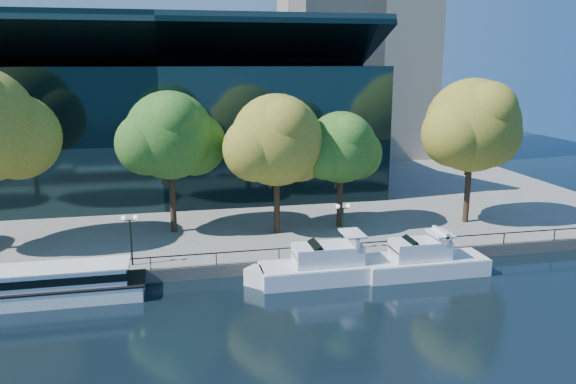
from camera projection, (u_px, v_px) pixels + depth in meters
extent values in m
plane|color=black|center=(221.00, 293.00, 41.08)|extent=(160.00, 160.00, 0.00)
cube|color=slate|center=(196.00, 183.00, 75.73)|extent=(90.00, 67.00, 1.00)
cube|color=#47443F|center=(217.00, 271.00, 43.87)|extent=(90.00, 0.25, 1.00)
cube|color=black|center=(216.00, 253.00, 43.73)|extent=(88.20, 0.08, 0.08)
cube|color=black|center=(216.00, 259.00, 43.84)|extent=(0.07, 0.07, 0.90)
cube|color=black|center=(162.00, 132.00, 68.92)|extent=(50.00, 24.00, 16.00)
cube|color=black|center=(158.00, 52.00, 62.94)|extent=(50.00, 17.14, 7.86)
cube|color=white|center=(40.00, 294.00, 39.57)|extent=(14.18, 3.44, 1.11)
cube|color=black|center=(40.00, 286.00, 39.43)|extent=(14.47, 3.51, 0.12)
cube|color=white|center=(46.00, 277.00, 39.39)|extent=(11.06, 2.82, 1.22)
cube|color=black|center=(46.00, 276.00, 39.38)|extent=(11.20, 2.89, 0.56)
cube|color=white|center=(45.00, 268.00, 39.24)|extent=(11.35, 2.96, 0.10)
cube|color=white|center=(335.00, 271.00, 43.44)|extent=(11.60, 3.31, 1.33)
cube|color=white|center=(261.00, 277.00, 42.27)|extent=(2.54, 2.54, 1.33)
cube|color=white|center=(335.00, 263.00, 43.28)|extent=(11.37, 3.25, 0.09)
cube|color=white|center=(328.00, 254.00, 42.98)|extent=(5.22, 2.49, 1.44)
cube|color=black|center=(309.00, 254.00, 42.65)|extent=(2.28, 2.39, 1.81)
cube|color=white|center=(353.00, 239.00, 43.14)|extent=(0.28, 2.58, 0.88)
cube|color=white|center=(353.00, 234.00, 43.03)|extent=(1.55, 2.58, 0.17)
cube|color=white|center=(425.00, 266.00, 44.54)|extent=(9.91, 3.08, 1.32)
cube|color=white|center=(365.00, 271.00, 43.54)|extent=(2.43, 2.43, 1.32)
cube|color=white|center=(425.00, 258.00, 44.38)|extent=(9.72, 3.02, 0.09)
cube|color=white|center=(420.00, 249.00, 44.10)|extent=(4.46, 2.31, 1.43)
cube|color=black|center=(405.00, 249.00, 43.82)|extent=(2.02, 2.22, 1.66)
cube|color=white|center=(441.00, 235.00, 44.20)|extent=(0.28, 2.41, 0.88)
cube|color=white|center=(441.00, 233.00, 44.17)|extent=(1.54, 2.41, 0.17)
sphere|color=olive|center=(17.00, 137.00, 47.25)|extent=(7.23, 7.23, 7.23)
cylinder|color=black|center=(172.00, 194.00, 51.62)|extent=(0.56, 0.56, 7.23)
cylinder|color=black|center=(177.00, 163.00, 51.26)|extent=(1.16, 1.75, 3.62)
cylinder|color=black|center=(167.00, 167.00, 50.66)|extent=(1.07, 1.21, 3.24)
sphere|color=#27571B|center=(170.00, 135.00, 50.38)|extent=(7.97, 7.97, 7.97)
sphere|color=#27571B|center=(194.00, 144.00, 52.19)|extent=(5.98, 5.98, 5.98)
sphere|color=#27571B|center=(147.00, 144.00, 49.35)|extent=(5.58, 5.58, 5.58)
sphere|color=#27571B|center=(174.00, 121.00, 48.62)|extent=(4.78, 4.78, 4.78)
cylinder|color=black|center=(277.00, 196.00, 51.41)|extent=(0.56, 0.56, 6.91)
cylinder|color=black|center=(282.00, 167.00, 51.08)|extent=(1.13, 1.69, 3.47)
cylinder|color=black|center=(273.00, 171.00, 50.48)|extent=(1.03, 1.17, 3.10)
sphere|color=olive|center=(277.00, 140.00, 50.23)|extent=(8.27, 8.27, 8.27)
sphere|color=olive|center=(298.00, 149.00, 52.10)|extent=(6.20, 6.20, 6.20)
sphere|color=olive|center=(255.00, 149.00, 49.16)|extent=(5.79, 5.79, 5.79)
sphere|color=olive|center=(285.00, 126.00, 48.40)|extent=(4.96, 4.96, 4.96)
cylinder|color=black|center=(340.00, 195.00, 53.43)|extent=(0.56, 0.56, 6.15)
cylinder|color=black|center=(345.00, 170.00, 53.17)|extent=(1.04, 1.54, 3.10)
cylinder|color=black|center=(337.00, 173.00, 52.56)|extent=(0.96, 1.08, 2.77)
sphere|color=#27571B|center=(341.00, 147.00, 52.38)|extent=(6.70, 6.70, 6.70)
sphere|color=#27571B|center=(356.00, 154.00, 53.90)|extent=(5.03, 5.03, 5.03)
sphere|color=#27571B|center=(326.00, 154.00, 51.52)|extent=(4.69, 4.69, 4.69)
sphere|color=#27571B|center=(349.00, 136.00, 50.90)|extent=(4.02, 4.02, 4.02)
cylinder|color=black|center=(468.00, 184.00, 54.77)|extent=(0.56, 0.56, 7.65)
cylinder|color=black|center=(474.00, 153.00, 54.37)|extent=(1.21, 1.83, 3.83)
cylinder|color=black|center=(468.00, 157.00, 53.78)|extent=(1.11, 1.26, 3.42)
sphere|color=olive|center=(472.00, 125.00, 53.46)|extent=(8.92, 8.92, 8.92)
sphere|color=olive|center=(487.00, 134.00, 55.48)|extent=(6.69, 6.69, 6.69)
sphere|color=olive|center=(455.00, 134.00, 52.31)|extent=(6.24, 6.24, 6.24)
sphere|color=olive|center=(488.00, 110.00, 51.49)|extent=(5.35, 5.35, 5.35)
cylinder|color=black|center=(131.00, 243.00, 43.43)|extent=(0.14, 0.14, 3.60)
cube|color=black|center=(130.00, 220.00, 43.01)|extent=(0.90, 0.06, 0.06)
sphere|color=white|center=(123.00, 218.00, 42.87)|extent=(0.36, 0.36, 0.36)
sphere|color=white|center=(136.00, 217.00, 43.05)|extent=(0.36, 0.36, 0.36)
cylinder|color=black|center=(342.00, 230.00, 46.87)|extent=(0.14, 0.14, 3.60)
cube|color=black|center=(343.00, 208.00, 46.45)|extent=(0.90, 0.06, 0.06)
sphere|color=white|center=(338.00, 206.00, 46.31)|extent=(0.36, 0.36, 0.36)
sphere|color=white|center=(348.00, 206.00, 46.50)|extent=(0.36, 0.36, 0.36)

